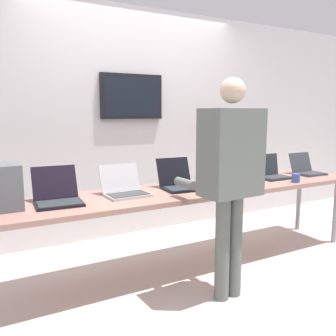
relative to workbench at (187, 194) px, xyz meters
name	(u,v)px	position (x,y,z in m)	size (l,w,h in m)	color
ground	(186,268)	(0.00, 0.00, -0.70)	(8.00, 8.00, 0.04)	#C1B2A7
back_wall	(135,123)	(0.00, 1.13, 0.60)	(8.00, 0.11, 2.55)	silver
workbench	(187,194)	(0.00, 0.00, 0.00)	(3.68, 0.70, 0.73)	#966D60
laptop_station_0	(57,195)	(-1.12, 0.04, 0.10)	(0.36, 0.40, 0.26)	black
laptop_station_1	(125,188)	(-0.57, 0.05, 0.10)	(0.35, 0.34, 0.24)	#B2ADB2
laptop_station_2	(179,182)	(-0.05, 0.05, 0.10)	(0.34, 0.38, 0.26)	black
laptop_station_3	(228,178)	(0.49, 0.03, 0.10)	(0.35, 0.32, 0.22)	#232629
laptop_station_4	(271,173)	(1.06, 0.04, 0.10)	(0.32, 0.27, 0.24)	#21272B
laptop_station_5	(307,169)	(1.58, 0.03, 0.10)	(0.30, 0.30, 0.23)	#33373D
person	(230,169)	(-0.02, -0.62, 0.31)	(0.45, 0.60, 1.65)	#5B635D
coffee_mug	(296,178)	(1.10, -0.25, 0.09)	(0.08, 0.08, 0.09)	#3A4B94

